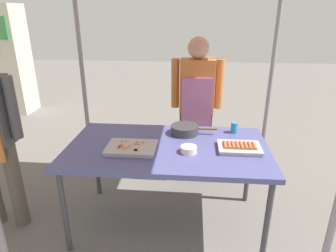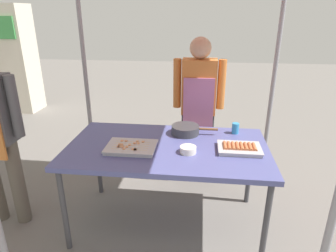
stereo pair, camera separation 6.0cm
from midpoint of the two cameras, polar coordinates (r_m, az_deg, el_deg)
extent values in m
plane|color=#66605B|center=(2.76, 0.53, -18.05)|extent=(18.00, 18.00, 0.00)
cube|color=#4C518C|center=(2.37, 0.59, -4.27)|extent=(1.60, 0.90, 0.04)
cylinder|color=#3F3F44|center=(2.43, -18.81, -15.20)|extent=(0.04, 0.04, 0.71)
cylinder|color=#3F3F44|center=(2.29, 19.15, -17.72)|extent=(0.04, 0.04, 0.71)
cylinder|color=#3F3F44|center=(3.03, -12.78, -6.72)|extent=(0.04, 0.04, 0.71)
cylinder|color=#3F3F44|center=(2.93, 16.11, -8.17)|extent=(0.04, 0.04, 0.71)
cylinder|color=gray|center=(3.20, -15.27, 10.48)|extent=(0.04, 0.04, 2.39)
cylinder|color=gray|center=(3.07, 20.48, 9.46)|extent=(0.04, 0.04, 2.39)
cube|color=#ADADB2|center=(2.35, 14.35, -4.42)|extent=(0.32, 0.23, 0.02)
cube|color=#ADADB2|center=(2.34, 14.39, -4.07)|extent=(0.33, 0.24, 0.01)
cylinder|color=#B7663D|center=(2.33, 11.69, -3.79)|extent=(0.03, 0.13, 0.03)
cylinder|color=#B7663D|center=(2.33, 12.47, -3.82)|extent=(0.03, 0.13, 0.03)
cylinder|color=#B7663D|center=(2.33, 13.25, -3.84)|extent=(0.03, 0.13, 0.03)
cylinder|color=#B7663D|center=(2.34, 14.02, -3.87)|extent=(0.03, 0.13, 0.03)
cylinder|color=#B7663D|center=(2.34, 14.79, -3.89)|extent=(0.03, 0.13, 0.03)
cylinder|color=#B7663D|center=(2.35, 15.56, -3.91)|extent=(0.03, 0.13, 0.03)
cylinder|color=#B7663D|center=(2.35, 16.33, -3.94)|extent=(0.03, 0.13, 0.03)
cylinder|color=#B7663D|center=(2.36, 17.09, -3.96)|extent=(0.03, 0.13, 0.03)
cube|color=#ADADB2|center=(2.31, -6.38, -4.26)|extent=(0.37, 0.27, 0.02)
cube|color=#ADADB2|center=(2.31, -6.40, -3.90)|extent=(0.39, 0.28, 0.01)
cylinder|color=tan|center=(2.24, -6.80, -4.59)|extent=(0.28, 0.01, 0.01)
cube|color=tan|center=(2.25, -7.79, -4.53)|extent=(0.02, 0.02, 0.02)
cube|color=tan|center=(2.23, -6.00, -4.63)|extent=(0.02, 0.02, 0.02)
cube|color=tan|center=(2.23, -5.59, -4.66)|extent=(0.02, 0.02, 0.02)
cube|color=tan|center=(2.23, -5.55, -4.66)|extent=(0.02, 0.02, 0.02)
cylinder|color=tan|center=(2.27, -6.60, -4.19)|extent=(0.28, 0.01, 0.01)
cube|color=tan|center=(2.29, -8.04, -4.11)|extent=(0.02, 0.02, 0.02)
cube|color=tan|center=(2.29, -8.59, -4.08)|extent=(0.02, 0.02, 0.02)
cube|color=tan|center=(2.29, -8.85, -4.06)|extent=(0.02, 0.02, 0.02)
cube|color=tan|center=(2.28, -7.22, -4.16)|extent=(0.02, 0.02, 0.02)
cylinder|color=tan|center=(2.30, -6.40, -3.81)|extent=(0.28, 0.01, 0.01)
cube|color=tan|center=(2.31, -6.72, -3.80)|extent=(0.02, 0.02, 0.02)
cube|color=tan|center=(2.33, -8.66, -3.68)|extent=(0.02, 0.02, 0.02)
cube|color=tan|center=(2.32, -8.22, -3.71)|extent=(0.02, 0.02, 0.02)
cylinder|color=tan|center=(2.34, -6.21, -3.44)|extent=(0.28, 0.01, 0.01)
cube|color=tan|center=(2.33, -5.02, -3.51)|extent=(0.02, 0.02, 0.02)
cube|color=tan|center=(2.33, -5.76, -3.47)|extent=(0.02, 0.02, 0.02)
cylinder|color=tan|center=(2.37, -6.03, -3.08)|extent=(0.28, 0.01, 0.01)
cube|color=tan|center=(2.35, -4.12, -3.18)|extent=(0.02, 0.02, 0.02)
cube|color=tan|center=(2.38, -7.41, -3.01)|extent=(0.02, 0.02, 0.02)
cube|color=tan|center=(2.36, -5.22, -3.12)|extent=(0.02, 0.02, 0.02)
cube|color=tan|center=(2.39, -8.18, -2.96)|extent=(0.02, 0.02, 0.02)
cylinder|color=#38383A|center=(2.58, 4.04, -0.74)|extent=(0.24, 0.24, 0.08)
cylinder|color=brown|center=(2.57, 8.53, -0.61)|extent=(0.16, 0.02, 0.02)
cylinder|color=#386B33|center=(2.57, 4.06, -0.16)|extent=(0.22, 0.22, 0.01)
cylinder|color=silver|center=(2.25, 4.68, -4.59)|extent=(0.12, 0.12, 0.05)
cylinder|color=#338CBF|center=(2.65, 13.56, -0.44)|extent=(0.06, 0.06, 0.09)
cylinder|color=black|center=(3.22, 4.16, -3.87)|extent=(0.12, 0.12, 0.77)
cylinder|color=black|center=(3.22, 8.08, -4.03)|extent=(0.12, 0.12, 0.77)
cube|color=#CC7233|center=(3.00, 6.62, 7.57)|extent=(0.34, 0.20, 0.55)
cube|color=#B26B9E|center=(2.93, 6.49, 4.46)|extent=(0.30, 0.02, 0.49)
cylinder|color=#CC7233|center=(3.00, 2.39, 8.24)|extent=(0.08, 0.08, 0.49)
cylinder|color=#CC7233|center=(3.00, 10.88, 7.88)|extent=(0.08, 0.08, 0.49)
sphere|color=tan|center=(2.93, 6.94, 14.79)|extent=(0.21, 0.21, 0.21)
cylinder|color=#595147|center=(2.86, -26.58, -9.76)|extent=(0.12, 0.12, 0.77)
cylinder|color=#4C4C51|center=(2.54, -27.01, 3.36)|extent=(0.08, 0.08, 0.49)
cube|color=beige|center=(6.22, -29.03, 11.20)|extent=(1.10, 0.51, 1.88)
camera|label=1|loc=(0.03, -89.26, 0.29)|focal=31.46mm
camera|label=2|loc=(0.03, 90.74, -0.29)|focal=31.46mm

